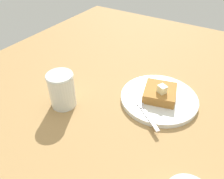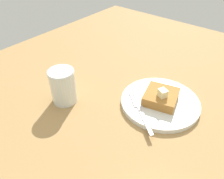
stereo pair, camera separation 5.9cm
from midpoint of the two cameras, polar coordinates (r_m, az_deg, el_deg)
table_surface at (r=63.75cm, az=12.63°, el=-4.44°), size 124.82×124.82×2.52cm
plate at (r=62.68cm, az=15.08°, el=-3.29°), size 21.59×21.59×1.35cm
toast_slice_center at (r=61.48cm, az=15.36°, el=-1.96°), size 10.75×10.56×2.66cm
butter_pat_primary at (r=59.23cm, az=16.07°, el=-0.85°), size 2.67×2.78×2.16cm
fork at (r=58.19cm, az=10.17°, el=-5.22°), size 11.09×13.41×0.36cm
syrup_jar at (r=60.36cm, az=-9.92°, el=0.50°), size 7.13×7.13×9.91cm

